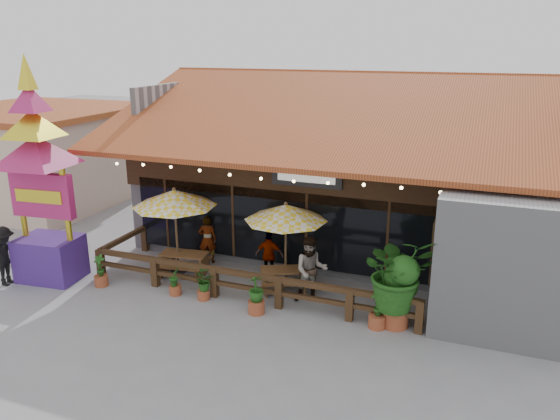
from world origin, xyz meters
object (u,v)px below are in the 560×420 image
at_px(umbrella_left, 174,199).
at_px(umbrella_right, 286,213).
at_px(thai_sign_tower, 37,157).
at_px(pedestrian, 5,256).
at_px(tropical_plant, 398,274).
at_px(picnic_table_left, 184,260).
at_px(picnic_table_right, 284,276).

distance_m(umbrella_left, umbrella_right, 3.58).
xyz_separation_m(thai_sign_tower, pedestrian, (-0.94, -0.83, -2.94)).
distance_m(tropical_plant, pedestrian, 11.59).
distance_m(umbrella_right, tropical_plant, 3.87).
relative_size(tropical_plant, pedestrian, 1.39).
relative_size(umbrella_left, picnic_table_left, 1.97).
relative_size(umbrella_left, tropical_plant, 1.27).
bearing_deg(picnic_table_left, pedestrian, -150.55).
relative_size(umbrella_left, pedestrian, 1.76).
xyz_separation_m(picnic_table_left, tropical_plant, (6.83, -0.98, 0.99)).
distance_m(umbrella_left, thai_sign_tower, 4.13).
height_order(umbrella_right, pedestrian, umbrella_right).
distance_m(umbrella_right, picnic_table_right, 1.88).
bearing_deg(umbrella_left, tropical_plant, -8.32).
relative_size(picnic_table_right, pedestrian, 0.95).
bearing_deg(tropical_plant, picnic_table_right, 163.57).
bearing_deg(picnic_table_right, pedestrian, -161.58).
xyz_separation_m(umbrella_left, umbrella_right, (3.57, 0.29, -0.15)).
distance_m(picnic_table_left, pedestrian, 5.34).
height_order(umbrella_left, tropical_plant, umbrella_left).
distance_m(thai_sign_tower, tropical_plant, 10.82).
distance_m(picnic_table_left, picnic_table_right, 3.36).
distance_m(picnic_table_left, tropical_plant, 6.97).
bearing_deg(picnic_table_left, umbrella_right, 6.16).
bearing_deg(thai_sign_tower, tropical_plant, 4.40).
height_order(picnic_table_right, pedestrian, pedestrian).
bearing_deg(tropical_plant, umbrella_right, 159.35).
distance_m(umbrella_right, pedestrian, 8.58).
height_order(thai_sign_tower, tropical_plant, thai_sign_tower).
bearing_deg(umbrella_left, thai_sign_tower, -151.58).
xyz_separation_m(umbrella_left, picnic_table_left, (0.27, -0.06, -1.98)).
xyz_separation_m(picnic_table_right, thai_sign_tower, (-7.05, -1.83, 3.41)).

